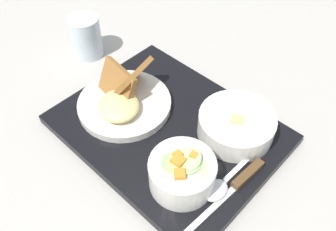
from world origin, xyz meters
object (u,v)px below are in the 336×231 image
object	(u,v)px
plate_main	(123,100)
bowl_salad	(182,172)
bowl_soup	(236,124)
spoon	(224,182)
glass_water	(87,39)
knife	(242,180)

from	to	relation	value
plate_main	bowl_salad	bearing A→B (deg)	158.41
bowl_soup	plate_main	world-z (taller)	plate_main
spoon	bowl_soup	bearing A→B (deg)	-151.02
bowl_salad	spoon	size ratio (longest dim) A/B	0.71
spoon	glass_water	bearing A→B (deg)	-97.74
knife	plate_main	bearing A→B (deg)	-82.53
bowl_soup	bowl_salad	bearing A→B (deg)	82.45
knife	glass_water	xyz separation A→B (m)	(0.48, -0.12, 0.02)
spoon	glass_water	distance (m)	0.47
spoon	glass_water	world-z (taller)	glass_water
plate_main	glass_water	size ratio (longest dim) A/B	1.91
plate_main	spoon	bearing A→B (deg)	171.54
bowl_salad	bowl_soup	xyz separation A→B (m)	(-0.02, -0.15, -0.01)
bowl_salad	spoon	xyz separation A→B (m)	(-0.06, -0.04, -0.03)
plate_main	knife	size ratio (longest dim) A/B	1.02
spoon	glass_water	size ratio (longest dim) A/B	1.61
bowl_salad	knife	xyz separation A→B (m)	(-0.08, -0.06, -0.03)
plate_main	spoon	distance (m)	0.26
bowl_soup	spoon	xyz separation A→B (m)	(-0.04, 0.11, -0.02)
plate_main	spoon	xyz separation A→B (m)	(-0.26, 0.04, -0.01)
bowl_salad	glass_water	distance (m)	0.43
bowl_salad	bowl_soup	size ratio (longest dim) A/B	0.79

